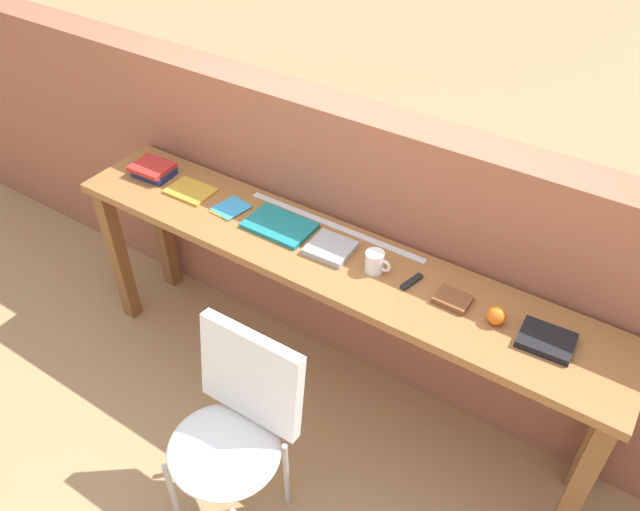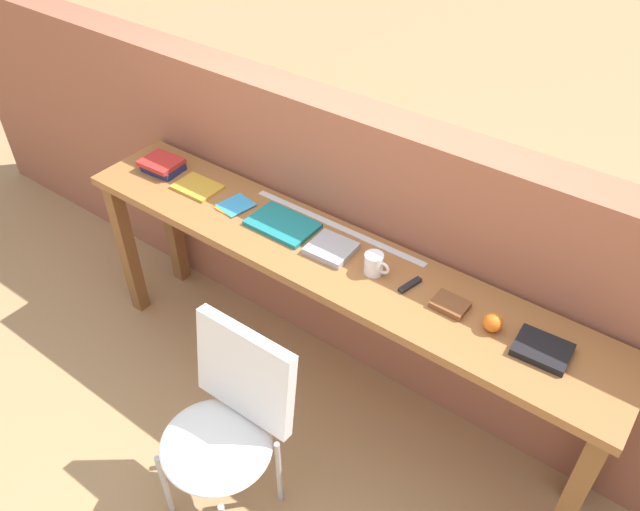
{
  "view_description": "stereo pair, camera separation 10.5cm",
  "coord_description": "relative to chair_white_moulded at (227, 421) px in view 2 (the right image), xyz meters",
  "views": [
    {
      "loc": [
        1.06,
        -1.36,
        2.52
      ],
      "look_at": [
        0.0,
        0.25,
        0.9
      ],
      "focal_mm": 35.0,
      "sensor_mm": 36.0,
      "label": 1
    },
    {
      "loc": [
        1.14,
        -1.3,
        2.52
      ],
      "look_at": [
        0.0,
        0.25,
        0.9
      ],
      "focal_mm": 35.0,
      "sensor_mm": 36.0,
      "label": 2
    }
  ],
  "objects": [
    {
      "name": "ground_plane",
      "position": [
        -0.03,
        0.38,
        -0.53
      ],
      "size": [
        40.0,
        40.0,
        0.0
      ],
      "primitive_type": "plane",
      "color": "tan"
    },
    {
      "name": "brick_wall_back",
      "position": [
        -0.03,
        1.02,
        0.16
      ],
      "size": [
        6.0,
        0.2,
        1.36
      ],
      "primitive_type": "cube",
      "color": "#9E5B42",
      "rests_on": "ground"
    },
    {
      "name": "sideboard",
      "position": [
        -0.03,
        0.68,
        0.21
      ],
      "size": [
        2.5,
        0.44,
        0.88
      ],
      "color": "#996033",
      "rests_on": "ground"
    },
    {
      "name": "chair_white_moulded",
      "position": [
        0.0,
        0.0,
        0.0
      ],
      "size": [
        0.44,
        0.46,
        0.89
      ],
      "color": "white",
      "rests_on": "ground"
    },
    {
      "name": "book_stack_leftmost",
      "position": [
        -1.04,
        0.72,
        0.38
      ],
      "size": [
        0.2,
        0.16,
        0.06
      ],
      "color": "navy",
      "rests_on": "sideboard"
    },
    {
      "name": "magazine_cycling",
      "position": [
        -0.8,
        0.71,
        0.36
      ],
      "size": [
        0.21,
        0.16,
        0.01
      ],
      "primitive_type": "cube",
      "rotation": [
        0.0,
        0.0,
        0.02
      ],
      "color": "gold",
      "rests_on": "sideboard"
    },
    {
      "name": "pamphlet_pile_colourful",
      "position": [
        -0.56,
        0.7,
        0.36
      ],
      "size": [
        0.15,
        0.16,
        0.01
      ],
      "color": "#E5334C",
      "rests_on": "sideboard"
    },
    {
      "name": "book_open_centre",
      "position": [
        -0.29,
        0.72,
        0.36
      ],
      "size": [
        0.29,
        0.19,
        0.02
      ],
      "primitive_type": "cube",
      "rotation": [
        0.0,
        0.0,
        -0.0
      ],
      "color": "#19757A",
      "rests_on": "sideboard"
    },
    {
      "name": "book_grey_hardcover",
      "position": [
        -0.02,
        0.7,
        0.37
      ],
      "size": [
        0.19,
        0.18,
        0.03
      ],
      "primitive_type": "cube",
      "rotation": [
        0.0,
        0.0,
        0.04
      ],
      "color": "#9E9EA3",
      "rests_on": "sideboard"
    },
    {
      "name": "mug",
      "position": [
        0.19,
        0.7,
        0.4
      ],
      "size": [
        0.11,
        0.08,
        0.09
      ],
      "color": "white",
      "rests_on": "sideboard"
    },
    {
      "name": "multitool_folded",
      "position": [
        0.35,
        0.71,
        0.36
      ],
      "size": [
        0.05,
        0.11,
        0.02
      ],
      "primitive_type": "cube",
      "rotation": [
        0.0,
        0.0,
        -0.24
      ],
      "color": "black",
      "rests_on": "sideboard"
    },
    {
      "name": "leather_journal_brown",
      "position": [
        0.52,
        0.7,
        0.37
      ],
      "size": [
        0.13,
        0.1,
        0.02
      ],
      "primitive_type": "cube",
      "rotation": [
        0.0,
        0.0,
        -0.02
      ],
      "color": "brown",
      "rests_on": "sideboard"
    },
    {
      "name": "sports_ball_small",
      "position": [
        0.69,
        0.69,
        0.39
      ],
      "size": [
        0.07,
        0.07,
        0.07
      ],
      "primitive_type": "sphere",
      "color": "orange",
      "rests_on": "sideboard"
    },
    {
      "name": "book_repair_rightmost",
      "position": [
        0.88,
        0.69,
        0.37
      ],
      "size": [
        0.2,
        0.16,
        0.03
      ],
      "primitive_type": "cube",
      "rotation": [
        0.0,
        0.0,
        0.06
      ],
      "color": "black",
      "rests_on": "sideboard"
    },
    {
      "name": "ruler_metal_back_edge",
      "position": [
        -0.1,
        0.85,
        0.35
      ],
      "size": [
        0.87,
        0.03,
        0.0
      ],
      "primitive_type": "cube",
      "color": "silver",
      "rests_on": "sideboard"
    }
  ]
}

